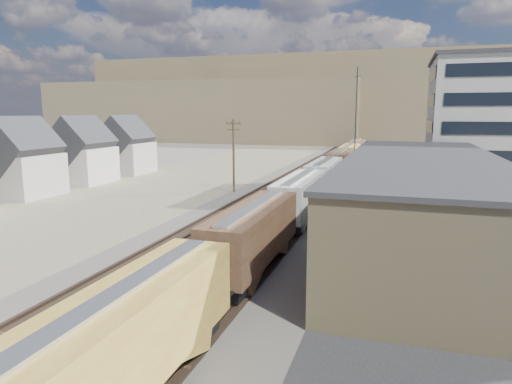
% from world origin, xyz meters
% --- Properties ---
extents(ground, '(300.00, 300.00, 0.00)m').
position_xyz_m(ground, '(0.00, 0.00, 0.00)').
color(ground, '#6B6356').
rests_on(ground, ground).
extents(ballast_bed, '(18.00, 200.00, 0.06)m').
position_xyz_m(ballast_bed, '(0.00, 50.00, 0.03)').
color(ballast_bed, '#4C4742').
rests_on(ballast_bed, ground).
extents(dirt_yard, '(24.00, 180.00, 0.03)m').
position_xyz_m(dirt_yard, '(-20.00, 40.00, 0.01)').
color(dirt_yard, '#6C644A').
rests_on(dirt_yard, ground).
extents(asphalt_lot, '(26.00, 120.00, 0.04)m').
position_xyz_m(asphalt_lot, '(22.00, 35.00, 0.02)').
color(asphalt_lot, '#232326').
rests_on(asphalt_lot, ground).
extents(rail_tracks, '(11.40, 200.00, 0.24)m').
position_xyz_m(rail_tracks, '(-0.55, 50.00, 0.11)').
color(rail_tracks, black).
rests_on(rail_tracks, ground).
extents(freight_train, '(3.00, 119.74, 4.46)m').
position_xyz_m(freight_train, '(3.80, 35.37, 2.79)').
color(freight_train, black).
rests_on(freight_train, ground).
extents(warehouse, '(12.40, 40.40, 7.25)m').
position_xyz_m(warehouse, '(14.98, 25.00, 3.65)').
color(warehouse, tan).
rests_on(warehouse, ground).
extents(utility_pole_north, '(2.20, 0.32, 10.00)m').
position_xyz_m(utility_pole_north, '(-8.50, 42.00, 5.30)').
color(utility_pole_north, '#382619').
rests_on(utility_pole_north, ground).
extents(radio_mast, '(1.20, 0.16, 18.00)m').
position_xyz_m(radio_mast, '(6.00, 60.00, 9.12)').
color(radio_mast, black).
rests_on(radio_mast, ground).
extents(hills_north, '(265.00, 80.00, 32.00)m').
position_xyz_m(hills_north, '(0.17, 167.92, 14.10)').
color(hills_north, brown).
rests_on(hills_north, ground).
extents(parked_car_blue, '(5.11, 6.12, 1.55)m').
position_xyz_m(parked_car_blue, '(20.01, 48.28, 0.78)').
color(parked_car_blue, navy).
rests_on(parked_car_blue, ground).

